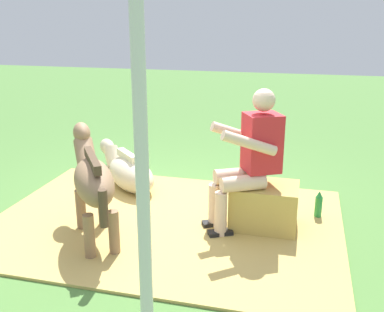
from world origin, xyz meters
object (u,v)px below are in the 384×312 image
Objects in this scene: hay_bale at (264,207)px; soda_bottle at (318,205)px; tent_pole_left at (143,199)px; pony_standing at (92,179)px; pony_lying at (127,171)px; person_seated at (250,156)px.

soda_bottle is at bearing -145.79° from hay_bale.
tent_pole_left is (0.35, 2.19, 0.94)m from hay_bale.
soda_bottle is at bearing -108.49° from tent_pole_left.
tent_pole_left reaches higher than soda_bottle.
tent_pole_left is (0.84, 2.53, 1.02)m from soda_bottle.
hay_bale is 2.10× the size of soda_bottle.
soda_bottle is 0.12× the size of tent_pole_left.
tent_pole_left reaches higher than pony_standing.
tent_pole_left is (-1.29, 2.88, 0.96)m from pony_lying.
person_seated is at bearing -158.62° from pony_standing.
pony_standing is at bearing 24.81° from soda_bottle.
hay_bale is 2.41m from tent_pole_left.
hay_bale is at bearing -158.83° from pony_standing.
person_seated is 0.95m from soda_bottle.
person_seated is at bearing 19.28° from hay_bale.
tent_pole_left reaches higher than pony_lying.
hay_bale reaches higher than pony_lying.
pony_standing reaches higher than soda_bottle.
hay_bale is 0.52m from person_seated.
soda_bottle is at bearing 170.65° from pony_lying.
hay_bale is at bearing 34.21° from soda_bottle.
pony_standing is at bearing 21.17° from hay_bale.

